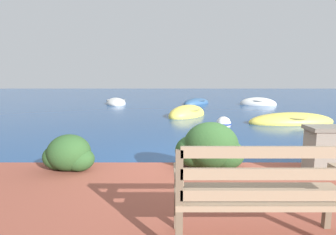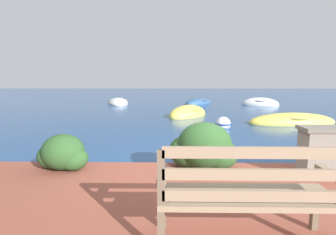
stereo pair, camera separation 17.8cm
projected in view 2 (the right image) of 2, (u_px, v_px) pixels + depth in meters
ground_plane at (204, 175)px, 4.56m from camera, size 80.00×80.00×0.00m
park_bench at (248, 193)px, 2.22m from camera, size 1.53×0.48×0.93m
hedge_clump_far_left at (63, 154)px, 4.17m from camera, size 0.84×0.61×0.57m
hedge_clump_left at (203, 148)px, 4.23m from camera, size 1.11×0.80×0.75m
rowboat_nearest at (292, 122)px, 9.71m from camera, size 3.35×1.39×0.72m
rowboat_mid at (188, 115)px, 11.63m from camera, size 2.28×2.43×0.89m
rowboat_far at (260, 104)px, 16.39m from camera, size 2.40×1.64×0.86m
rowboat_outer at (118, 103)px, 17.35m from camera, size 2.00×3.39×0.70m
rowboat_distant at (198, 103)px, 17.26m from camera, size 2.40×2.62×0.67m
mooring_buoy at (223, 124)px, 9.15m from camera, size 0.56×0.56×0.51m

